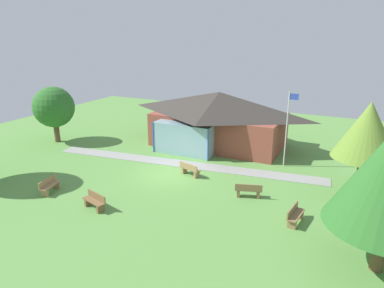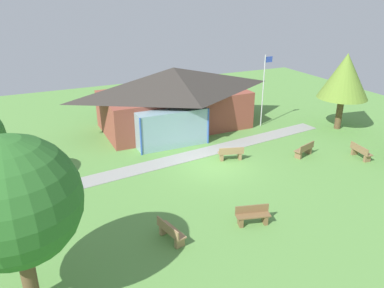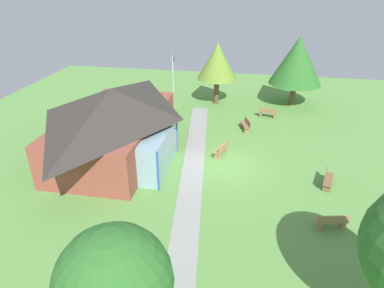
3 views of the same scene
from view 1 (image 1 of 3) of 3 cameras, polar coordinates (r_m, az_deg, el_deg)
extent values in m
plane|color=#609947|center=(22.83, -3.81, -4.87)|extent=(44.00, 44.00, 0.00)
cube|color=brown|center=(28.32, 4.40, 2.48)|extent=(10.15, 5.46, 2.65)
pyramid|color=#38332D|center=(27.83, 4.51, 6.82)|extent=(11.15, 6.46, 1.72)
cube|color=#8CB2BF|center=(26.04, -1.44, 0.85)|extent=(4.57, 1.20, 2.38)
cylinder|color=#3359B2|center=(26.64, -6.40, 1.13)|extent=(0.12, 0.12, 2.38)
cylinder|color=#3359B2|center=(24.59, 2.66, -0.20)|extent=(0.12, 0.12, 2.38)
cube|color=#999993|center=(24.38, -1.59, -3.29)|extent=(19.61, 3.57, 0.03)
cylinder|color=silver|center=(24.08, 15.32, 2.29)|extent=(0.08, 0.08, 5.21)
cube|color=blue|center=(23.55, 16.49, 7.49)|extent=(0.60, 0.02, 0.40)
cube|color=olive|center=(19.74, 9.29, -7.43)|extent=(1.56, 0.88, 0.06)
cube|color=olive|center=(19.84, 7.65, -8.03)|extent=(0.27, 0.43, 0.39)
cube|color=olive|center=(19.87, 10.86, -8.15)|extent=(0.27, 0.43, 0.39)
cube|color=olive|center=(19.48, 9.33, -7.11)|extent=(1.45, 0.51, 0.36)
cube|color=#9E7A51|center=(21.64, -22.34, -6.28)|extent=(0.75, 1.56, 0.06)
cube|color=#9E7A51|center=(22.14, -21.45, -6.34)|extent=(0.43, 0.24, 0.39)
cube|color=#9E7A51|center=(21.34, -23.10, -7.47)|extent=(0.43, 0.24, 0.39)
cube|color=#9E7A51|center=(21.66, -22.82, -5.71)|extent=(0.38, 1.48, 0.36)
cube|color=olive|center=(17.70, 16.80, -11.12)|extent=(0.64, 1.55, 0.06)
cube|color=olive|center=(18.29, 17.26, -11.09)|extent=(0.42, 0.21, 0.39)
cube|color=olive|center=(17.36, 16.16, -12.64)|extent=(0.42, 0.21, 0.39)
cube|color=olive|center=(17.65, 16.26, -10.39)|extent=(0.26, 1.49, 0.36)
cube|color=brown|center=(18.95, -15.91, -9.03)|extent=(1.56, 0.82, 0.06)
cube|color=brown|center=(18.65, -14.90, -10.28)|extent=(0.26, 0.43, 0.39)
cube|color=brown|center=(19.49, -16.75, -9.17)|extent=(0.26, 0.43, 0.39)
cube|color=brown|center=(18.95, -15.48, -8.29)|extent=(1.46, 0.45, 0.36)
cube|color=#9E7A51|center=(22.36, -0.27, -4.09)|extent=(1.56, 0.86, 0.06)
cube|color=#9E7A51|center=(22.81, -1.28, -4.33)|extent=(0.27, 0.43, 0.39)
cube|color=#9E7A51|center=(22.11, 0.77, -5.06)|extent=(0.27, 0.43, 0.39)
cube|color=#9E7A51|center=(22.15, -0.61, -3.72)|extent=(1.45, 0.50, 0.36)
cylinder|color=brown|center=(15.52, 28.54, -14.76)|extent=(0.50, 0.50, 1.98)
cylinder|color=brown|center=(31.31, -21.42, 1.90)|extent=(0.45, 0.45, 1.73)
sphere|color=#2D6B28|center=(30.84, -21.86, 5.69)|extent=(3.36, 3.36, 3.36)
cylinder|color=brown|center=(21.50, 26.00, -4.91)|extent=(0.45, 0.45, 2.29)
cone|color=olive|center=(20.69, 27.00, 2.04)|extent=(3.47, 3.47, 3.12)
camera|label=2|loc=(20.08, -63.91, 10.39)|focal=35.89mm
camera|label=3|loc=(33.37, -35.50, 17.93)|focal=31.82mm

